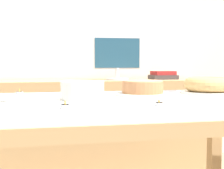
{
  "coord_description": "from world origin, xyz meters",
  "views": [
    {
      "loc": [
        -0.29,
        -1.48,
        0.95
      ],
      "look_at": [
        0.03,
        0.18,
        0.83
      ],
      "focal_mm": 50.0,
      "sensor_mm": 36.0,
      "label": 1
    }
  ],
  "objects_px": {
    "plate_stack": "(82,90)",
    "tealight_right_edge": "(65,91)",
    "cake_chocolate_round": "(143,89)",
    "book_stack": "(163,75)",
    "cake_golden_bundt": "(208,85)",
    "tealight_near_cakes": "(65,106)",
    "tealight_centre": "(20,93)",
    "tealight_near_front": "(81,92)",
    "tealight_left_edge": "(159,104)",
    "computer_monitor": "(117,58)"
  },
  "relations": [
    {
      "from": "cake_golden_bundt",
      "to": "tealight_near_front",
      "type": "height_order",
      "value": "cake_golden_bundt"
    },
    {
      "from": "cake_chocolate_round",
      "to": "tealight_right_edge",
      "type": "distance_m",
      "value": 0.46
    },
    {
      "from": "tealight_near_cakes",
      "to": "book_stack",
      "type": "bearing_deg",
      "value": 57.34
    },
    {
      "from": "tealight_near_front",
      "to": "book_stack",
      "type": "bearing_deg",
      "value": 47.38
    },
    {
      "from": "computer_monitor",
      "to": "tealight_centre",
      "type": "xyz_separation_m",
      "value": [
        -0.75,
        -0.89,
        -0.21
      ]
    },
    {
      "from": "plate_stack",
      "to": "tealight_left_edge",
      "type": "bearing_deg",
      "value": -45.57
    },
    {
      "from": "computer_monitor",
      "to": "cake_chocolate_round",
      "type": "distance_m",
      "value": 1.07
    },
    {
      "from": "plate_stack",
      "to": "tealight_centre",
      "type": "relative_size",
      "value": 5.25
    },
    {
      "from": "computer_monitor",
      "to": "tealight_left_edge",
      "type": "height_order",
      "value": "computer_monitor"
    },
    {
      "from": "cake_chocolate_round",
      "to": "plate_stack",
      "type": "bearing_deg",
      "value": -157.34
    },
    {
      "from": "cake_chocolate_round",
      "to": "tealight_left_edge",
      "type": "bearing_deg",
      "value": -97.82
    },
    {
      "from": "cake_golden_bundt",
      "to": "tealight_centre",
      "type": "relative_size",
      "value": 7.87
    },
    {
      "from": "cake_chocolate_round",
      "to": "cake_golden_bundt",
      "type": "distance_m",
      "value": 0.41
    },
    {
      "from": "book_stack",
      "to": "tealight_near_front",
      "type": "xyz_separation_m",
      "value": [
        -0.83,
        -0.9,
        -0.05
      ]
    },
    {
      "from": "tealight_centre",
      "to": "tealight_right_edge",
      "type": "bearing_deg",
      "value": 9.26
    },
    {
      "from": "computer_monitor",
      "to": "tealight_right_edge",
      "type": "bearing_deg",
      "value": -120.22
    },
    {
      "from": "plate_stack",
      "to": "tealight_near_front",
      "type": "bearing_deg",
      "value": 85.56
    },
    {
      "from": "book_stack",
      "to": "tealight_centre",
      "type": "height_order",
      "value": "book_stack"
    },
    {
      "from": "book_stack",
      "to": "cake_golden_bundt",
      "type": "height_order",
      "value": "book_stack"
    },
    {
      "from": "tealight_near_cakes",
      "to": "tealight_centre",
      "type": "xyz_separation_m",
      "value": [
        -0.23,
        0.59,
        0.0
      ]
    },
    {
      "from": "cake_chocolate_round",
      "to": "tealight_near_front",
      "type": "bearing_deg",
      "value": 154.96
    },
    {
      "from": "tealight_left_edge",
      "to": "tealight_near_front",
      "type": "xyz_separation_m",
      "value": [
        -0.26,
        0.59,
        0.0
      ]
    },
    {
      "from": "tealight_near_cakes",
      "to": "tealight_right_edge",
      "type": "bearing_deg",
      "value": 87.72
    },
    {
      "from": "book_stack",
      "to": "plate_stack",
      "type": "xyz_separation_m",
      "value": [
        -0.85,
        -1.2,
        -0.02
      ]
    },
    {
      "from": "tealight_centre",
      "to": "book_stack",
      "type": "bearing_deg",
      "value": 37.2
    },
    {
      "from": "computer_monitor",
      "to": "plate_stack",
      "type": "bearing_deg",
      "value": -109.56
    },
    {
      "from": "plate_stack",
      "to": "tealight_right_edge",
      "type": "xyz_separation_m",
      "value": [
        -0.07,
        0.35,
        -0.03
      ]
    },
    {
      "from": "tealight_near_cakes",
      "to": "cake_golden_bundt",
      "type": "bearing_deg",
      "value": 28.46
    },
    {
      "from": "book_stack",
      "to": "cake_golden_bundt",
      "type": "xyz_separation_m",
      "value": [
        -0.1,
        -1.02,
        -0.02
      ]
    },
    {
      "from": "cake_chocolate_round",
      "to": "tealight_centre",
      "type": "distance_m",
      "value": 0.69
    },
    {
      "from": "plate_stack",
      "to": "tealight_near_cakes",
      "type": "xyz_separation_m",
      "value": [
        -0.1,
        -0.28,
        -0.03
      ]
    },
    {
      "from": "book_stack",
      "to": "plate_stack",
      "type": "relative_size",
      "value": 1.16
    },
    {
      "from": "cake_golden_bundt",
      "to": "book_stack",
      "type": "bearing_deg",
      "value": 84.14
    },
    {
      "from": "computer_monitor",
      "to": "tealight_centre",
      "type": "bearing_deg",
      "value": -129.99
    },
    {
      "from": "tealight_left_edge",
      "to": "tealight_centre",
      "type": "relative_size",
      "value": 1.0
    },
    {
      "from": "book_stack",
      "to": "tealight_centre",
      "type": "xyz_separation_m",
      "value": [
        -1.18,
        -0.89,
        -0.05
      ]
    },
    {
      "from": "tealight_right_edge",
      "to": "tealight_centre",
      "type": "xyz_separation_m",
      "value": [
        -0.25,
        -0.04,
        0.0
      ]
    },
    {
      "from": "tealight_near_cakes",
      "to": "tealight_centre",
      "type": "bearing_deg",
      "value": 111.14
    },
    {
      "from": "tealight_near_front",
      "to": "tealight_left_edge",
      "type": "bearing_deg",
      "value": -65.86
    },
    {
      "from": "plate_stack",
      "to": "tealight_near_cakes",
      "type": "bearing_deg",
      "value": -108.61
    },
    {
      "from": "cake_golden_bundt",
      "to": "tealight_left_edge",
      "type": "xyz_separation_m",
      "value": [
        -0.46,
        -0.47,
        -0.04
      ]
    },
    {
      "from": "cake_chocolate_round",
      "to": "tealight_centre",
      "type": "height_order",
      "value": "cake_chocolate_round"
    },
    {
      "from": "computer_monitor",
      "to": "tealight_centre",
      "type": "relative_size",
      "value": 10.6
    },
    {
      "from": "cake_chocolate_round",
      "to": "book_stack",
      "type": "bearing_deg",
      "value": 64.22
    },
    {
      "from": "cake_chocolate_round",
      "to": "tealight_near_cakes",
      "type": "distance_m",
      "value": 0.61
    },
    {
      "from": "tealight_centre",
      "to": "plate_stack",
      "type": "bearing_deg",
      "value": -43.33
    },
    {
      "from": "book_stack",
      "to": "tealight_left_edge",
      "type": "height_order",
      "value": "book_stack"
    },
    {
      "from": "computer_monitor",
      "to": "cake_chocolate_round",
      "type": "xyz_separation_m",
      "value": [
        -0.08,
        -1.05,
        -0.18
      ]
    },
    {
      "from": "plate_stack",
      "to": "tealight_right_edge",
      "type": "distance_m",
      "value": 0.35
    },
    {
      "from": "cake_chocolate_round",
      "to": "plate_stack",
      "type": "height_order",
      "value": "plate_stack"
    }
  ]
}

